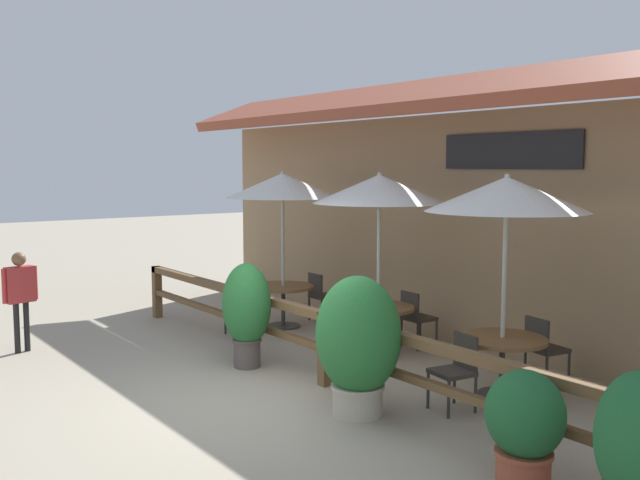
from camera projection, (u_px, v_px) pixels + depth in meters
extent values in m
plane|color=#9E937F|center=(255.00, 402.00, 8.45)|extent=(60.00, 60.00, 0.00)
cube|color=#997A56|center=(491.00, 231.00, 10.76)|extent=(14.00, 0.40, 3.60)
cube|color=brown|center=(469.00, 90.00, 10.22)|extent=(14.28, 1.48, 0.70)
cube|color=black|center=(509.00, 151.00, 10.12)|extent=(2.39, 0.04, 0.52)
cube|color=brown|center=(325.00, 316.00, 8.98)|extent=(10.40, 0.14, 0.11)
cube|color=brown|center=(325.00, 349.00, 9.03)|extent=(10.40, 0.10, 0.09)
cube|color=brown|center=(157.00, 292.00, 13.12)|extent=(0.14, 0.14, 0.95)
cube|color=brown|center=(325.00, 349.00, 9.03)|extent=(0.14, 0.14, 0.95)
cylinder|color=#B7B2A8|center=(283.00, 261.00, 12.27)|extent=(0.06, 0.06, 2.31)
cone|color=silver|center=(283.00, 185.00, 12.13)|extent=(1.94, 1.94, 0.41)
sphere|color=#B2ADA3|center=(283.00, 173.00, 12.11)|extent=(0.07, 0.07, 0.07)
cylinder|color=brown|center=(283.00, 287.00, 12.31)|extent=(1.06, 1.06, 0.05)
cylinder|color=#333333|center=(283.00, 307.00, 12.35)|extent=(0.07, 0.07, 0.68)
cylinder|color=#333333|center=(283.00, 326.00, 12.38)|extent=(0.58, 0.58, 0.03)
cube|color=#332D28|center=(241.00, 307.00, 11.81)|extent=(0.46, 0.46, 0.05)
cube|color=#332D28|center=(250.00, 293.00, 11.91)|extent=(0.40, 0.08, 0.40)
cylinder|color=#2D2D2D|center=(225.00, 321.00, 11.84)|extent=(0.04, 0.04, 0.42)
cylinder|color=#2D2D2D|center=(239.00, 325.00, 11.56)|extent=(0.04, 0.04, 0.42)
cylinder|color=#2D2D2D|center=(244.00, 318.00, 12.10)|extent=(0.04, 0.04, 0.42)
cylinder|color=#2D2D2D|center=(257.00, 322.00, 11.82)|extent=(0.04, 0.04, 0.42)
cube|color=#332D28|center=(324.00, 296.00, 12.82)|extent=(0.42, 0.42, 0.05)
cube|color=#332D28|center=(315.00, 285.00, 12.69)|extent=(0.40, 0.04, 0.40)
cylinder|color=#2D2D2D|center=(339.00, 310.00, 12.81)|extent=(0.04, 0.04, 0.42)
cylinder|color=#2D2D2D|center=(326.00, 306.00, 13.11)|extent=(0.04, 0.04, 0.42)
cylinder|color=#2D2D2D|center=(322.00, 312.00, 12.58)|extent=(0.04, 0.04, 0.42)
cylinder|color=#2D2D2D|center=(309.00, 309.00, 12.89)|extent=(0.04, 0.04, 0.42)
cylinder|color=#B7B2A8|center=(379.00, 278.00, 10.44)|extent=(0.06, 0.06, 2.31)
cone|color=silver|center=(379.00, 189.00, 10.31)|extent=(1.94, 1.94, 0.41)
sphere|color=#B2ADA3|center=(379.00, 175.00, 10.29)|extent=(0.07, 0.07, 0.07)
cylinder|color=brown|center=(378.00, 308.00, 10.49)|extent=(1.06, 1.06, 0.05)
cylinder|color=#333333|center=(378.00, 332.00, 10.53)|extent=(0.07, 0.07, 0.68)
cylinder|color=#333333|center=(378.00, 353.00, 10.56)|extent=(0.58, 0.58, 0.03)
cube|color=#332D28|center=(337.00, 333.00, 10.00)|extent=(0.50, 0.50, 0.05)
cube|color=#332D28|center=(349.00, 316.00, 10.06)|extent=(0.40, 0.12, 0.40)
cylinder|color=#2D2D2D|center=(319.00, 348.00, 10.12)|extent=(0.04, 0.04, 0.42)
cylinder|color=#2D2D2D|center=(331.00, 354.00, 9.77)|extent=(0.04, 0.04, 0.42)
cylinder|color=#2D2D2D|center=(343.00, 345.00, 10.28)|extent=(0.04, 0.04, 0.42)
cylinder|color=#2D2D2D|center=(355.00, 351.00, 9.93)|extent=(0.04, 0.04, 0.42)
cube|color=#332D28|center=(419.00, 318.00, 10.97)|extent=(0.45, 0.45, 0.05)
cube|color=#332D28|center=(410.00, 305.00, 10.84)|extent=(0.40, 0.06, 0.40)
cylinder|color=#2D2D2D|center=(436.00, 334.00, 10.94)|extent=(0.04, 0.04, 0.42)
cylinder|color=#2D2D2D|center=(420.00, 329.00, 11.26)|extent=(0.04, 0.04, 0.42)
cylinder|color=#2D2D2D|center=(418.00, 337.00, 10.73)|extent=(0.04, 0.04, 0.42)
cylinder|color=#2D2D2D|center=(401.00, 332.00, 11.05)|extent=(0.04, 0.04, 0.42)
cylinder|color=#B7B2A8|center=(504.00, 303.00, 8.53)|extent=(0.06, 0.06, 2.31)
cone|color=silver|center=(507.00, 194.00, 8.40)|extent=(1.94, 1.94, 0.41)
sphere|color=#B2ADA3|center=(507.00, 177.00, 8.38)|extent=(0.07, 0.07, 0.07)
cylinder|color=brown|center=(503.00, 339.00, 8.58)|extent=(1.06, 1.06, 0.05)
cylinder|color=#333333|center=(502.00, 369.00, 8.62)|extent=(0.07, 0.07, 0.68)
cylinder|color=#333333|center=(501.00, 395.00, 8.65)|extent=(0.58, 0.58, 0.03)
cube|color=#332D28|center=(452.00, 372.00, 8.10)|extent=(0.48, 0.48, 0.05)
cube|color=#332D28|center=(466.00, 351.00, 8.16)|extent=(0.40, 0.10, 0.40)
cylinder|color=#2D2D2D|center=(428.00, 390.00, 8.20)|extent=(0.04, 0.04, 0.42)
cylinder|color=#2D2D2D|center=(449.00, 400.00, 7.86)|extent=(0.04, 0.04, 0.42)
cylinder|color=#2D2D2D|center=(454.00, 386.00, 8.38)|extent=(0.04, 0.04, 0.42)
cylinder|color=#2D2D2D|center=(476.00, 395.00, 8.04)|extent=(0.04, 0.04, 0.42)
cube|color=#332D28|center=(547.00, 349.00, 9.11)|extent=(0.48, 0.48, 0.05)
cube|color=#332D28|center=(537.00, 334.00, 9.00)|extent=(0.40, 0.10, 0.40)
cylinder|color=#2D2D2D|center=(569.00, 369.00, 9.05)|extent=(0.04, 0.04, 0.42)
cylinder|color=#2D2D2D|center=(547.00, 362.00, 9.39)|extent=(0.04, 0.04, 0.42)
cylinder|color=#2D2D2D|center=(547.00, 373.00, 8.88)|extent=(0.04, 0.04, 0.42)
cylinder|color=#2D2D2D|center=(525.00, 366.00, 9.22)|extent=(0.04, 0.04, 0.42)
cylinder|color=#564C47|center=(247.00, 353.00, 9.90)|extent=(0.37, 0.37, 0.40)
cylinder|color=#564C47|center=(247.00, 340.00, 9.88)|extent=(0.40, 0.40, 0.04)
ellipsoid|color=#287033|center=(247.00, 304.00, 9.83)|extent=(0.73, 0.66, 1.14)
cylinder|color=#B7AD99|center=(358.00, 399.00, 7.99)|extent=(0.56, 0.56, 0.35)
cylinder|color=#B7AD99|center=(358.00, 386.00, 7.98)|extent=(0.61, 0.61, 0.04)
ellipsoid|color=#287033|center=(358.00, 335.00, 7.92)|extent=(1.02, 0.91, 1.33)
ellipsoid|color=#1E5B2D|center=(639.00, 440.00, 5.10)|extent=(0.64, 0.58, 1.01)
cylinder|color=#9E4C33|center=(523.00, 469.00, 6.20)|extent=(0.47, 0.47, 0.33)
cylinder|color=#9E4C33|center=(524.00, 453.00, 6.18)|extent=(0.51, 0.51, 0.04)
ellipsoid|color=#1E5B2D|center=(525.00, 414.00, 6.15)|extent=(0.72, 0.64, 0.77)
cylinder|color=black|center=(17.00, 328.00, 10.62)|extent=(0.08, 0.08, 0.76)
cylinder|color=black|center=(27.00, 326.00, 10.73)|extent=(0.08, 0.08, 0.76)
cube|color=#B23333|center=(20.00, 284.00, 10.61)|extent=(0.26, 0.44, 0.54)
cylinder|color=#B23333|center=(4.00, 286.00, 10.43)|extent=(0.07, 0.07, 0.51)
cylinder|color=#B23333|center=(35.00, 283.00, 10.78)|extent=(0.07, 0.07, 0.51)
sphere|color=brown|center=(19.00, 259.00, 10.57)|extent=(0.21, 0.21, 0.21)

